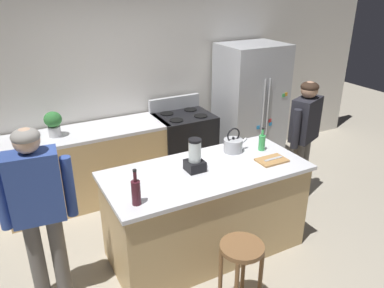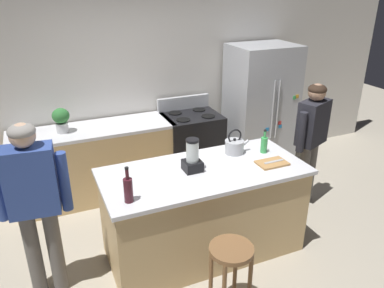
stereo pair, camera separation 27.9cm
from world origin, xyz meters
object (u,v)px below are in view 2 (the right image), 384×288
Objects in this scene: bar_stool at (231,263)px; potted_plant at (61,119)px; refrigerator at (260,108)px; tea_kettle at (234,146)px; bottle_wine at (128,189)px; person_by_sink_right at (311,135)px; kitchen_island at (204,211)px; blender_appliance at (192,158)px; chef_knife at (274,162)px; stove_range at (191,146)px; cutting_board at (272,163)px; person_by_island_left at (34,197)px; bottle_soda at (264,144)px.

potted_plant is (-1.00, 2.39, 0.59)m from bar_stool.
refrigerator is 6.60× the size of tea_kettle.
refrigerator is 5.75× the size of bottle_wine.
bottle_wine reaches higher than tea_kettle.
kitchen_island is at bearing -168.36° from person_by_sink_right.
blender_appliance reaches higher than bar_stool.
potted_plant is at bearing 140.34° from tea_kettle.
chef_knife is at bearing -13.22° from blender_appliance.
cutting_board is (0.15, -1.68, 0.47)m from stove_range.
chef_knife is (0.80, -0.19, -0.11)m from blender_appliance.
potted_plant is 0.92× the size of blender_appliance.
person_by_sink_right is 0.99m from cutting_board.
blender_appliance is 1.47× the size of chef_knife.
bottle_wine is at bearing -79.53° from potted_plant.
chef_knife is at bearing -84.13° from stove_range.
blender_appliance is (-1.66, -0.28, 0.14)m from person_by_sink_right.
person_by_island_left reaches higher than chef_knife.
person_by_sink_right is at bearing 5.17° from person_by_island_left.
chef_knife is (0.84, 0.69, 0.44)m from bar_stool.
bar_stool is (-1.74, -2.34, -0.38)m from refrigerator.
cutting_board is (-0.08, -0.27, -0.08)m from bottle_soda.
tea_kettle reaches higher than chef_knife.
refrigerator is 2.94m from bar_stool.
person_by_sink_right reaches higher than bottle_wine.
person_by_island_left is 1.56m from potted_plant.
bottle_wine is at bearing -166.15° from bottle_soda.
chef_knife is at bearing -5.02° from person_by_island_left.
person_by_sink_right is at bearing -24.60° from potted_plant.
bottle_wine reaches higher than bottle_soda.
tea_kettle is 1.25× the size of chef_knife.
person_by_sink_right is at bearing 11.64° from kitchen_island.
cutting_board is at bearing -119.22° from refrigerator.
bottle_wine is at bearing -158.66° from tea_kettle.
person_by_island_left is 5.46× the size of cutting_board.
kitchen_island is 9.06× the size of chef_knife.
stove_range reaches higher than bar_stool.
blender_appliance is (1.41, -0.01, 0.09)m from person_by_island_left.
person_by_sink_right is at bearing 28.00° from chef_knife.
stove_range reaches higher than chef_knife.
tea_kettle reaches higher than kitchen_island.
person_by_sink_right is 0.98m from chef_knife.
bottle_soda is (-0.85, -1.38, 0.13)m from refrigerator.
potted_plant is at bearing 100.47° from bottle_wine.
blender_appliance is 1.18× the size of tea_kettle.
stove_range is at bearing 74.24° from bar_stool.
potted_plant is 1.00× the size of cutting_board.
tea_kettle reaches higher than bar_stool.
blender_appliance reaches higher than potted_plant.
potted_plant reaches higher than bar_stool.
person_by_island_left reaches higher than bar_stool.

